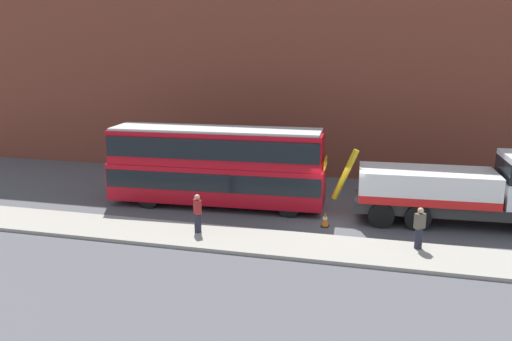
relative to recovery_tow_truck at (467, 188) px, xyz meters
name	(u,v)px	position (x,y,z in m)	size (l,w,h in m)	color
ground_plane	(338,218)	(-5.74, -0.41, -1.76)	(120.00, 120.00, 0.00)	#4C4C51
near_kerb	(328,248)	(-5.74, -4.61, -1.68)	(60.00, 2.80, 0.15)	gray
building_facade	(356,46)	(-5.74, 7.98, 6.31)	(60.00, 1.50, 16.00)	brown
recovery_tow_truck	(467,188)	(0.00, 0.00, 0.00)	(10.20, 3.09, 3.67)	#2D2D2D
double_decker_bus	(216,164)	(-12.00, -0.02, 0.47)	(11.14, 3.11, 4.06)	#B70C19
pedestrian_onlooker	(198,214)	(-11.44, -4.31, -0.77)	(0.45, 0.48, 1.71)	#232333
pedestrian_bystander	(419,229)	(-2.21, -3.87, -0.77)	(0.47, 0.46, 1.71)	#232333
traffic_cone_near_bus	(325,219)	(-6.19, -1.82, -1.42)	(0.36, 0.36, 0.72)	orange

